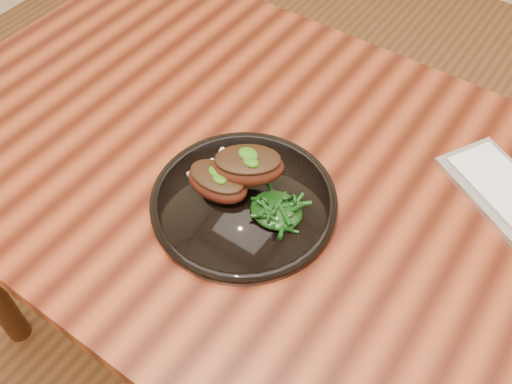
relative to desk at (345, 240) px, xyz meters
The scene contains 6 objects.
desk is the anchor object (origin of this frame).
plate 0.19m from the desk, 148.44° to the right, with size 0.29×0.29×0.02m.
lamb_chop_front 0.24m from the desk, 152.10° to the right, with size 0.11×0.07×0.05m.
lamb_chop_back 0.22m from the desk, 159.29° to the right, with size 0.13×0.12×0.05m.
herb_smear 0.21m from the desk, behind, with size 0.08×0.05×0.00m, color #164307.
greens_heap 0.17m from the desk, 136.15° to the right, with size 0.08×0.08×0.03m.
Camera 1 is at (0.19, -0.53, 1.46)m, focal length 40.00 mm.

